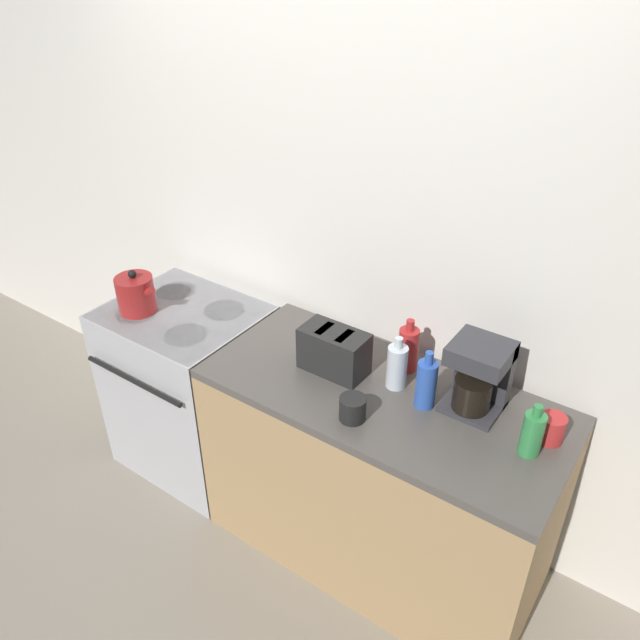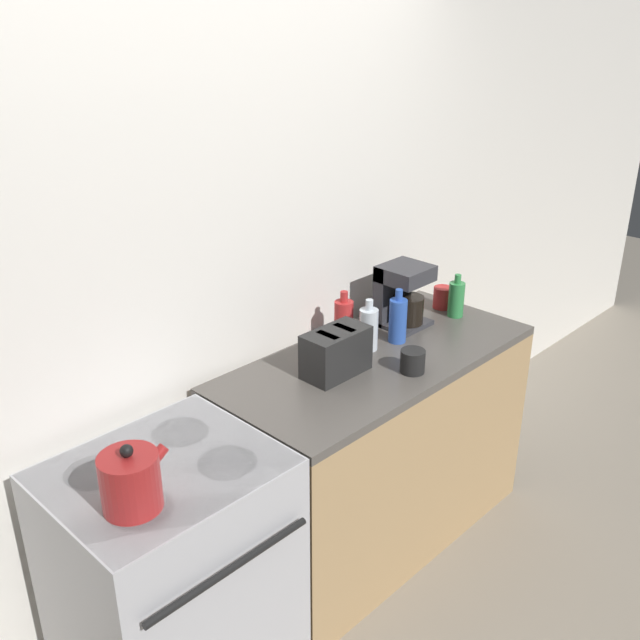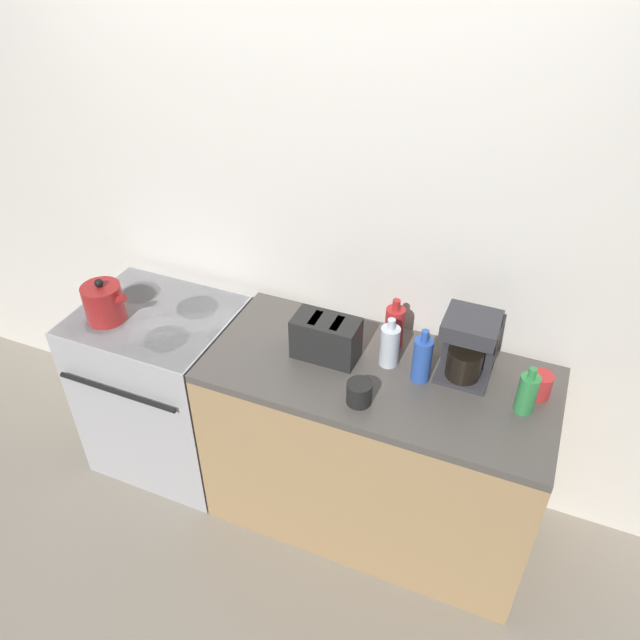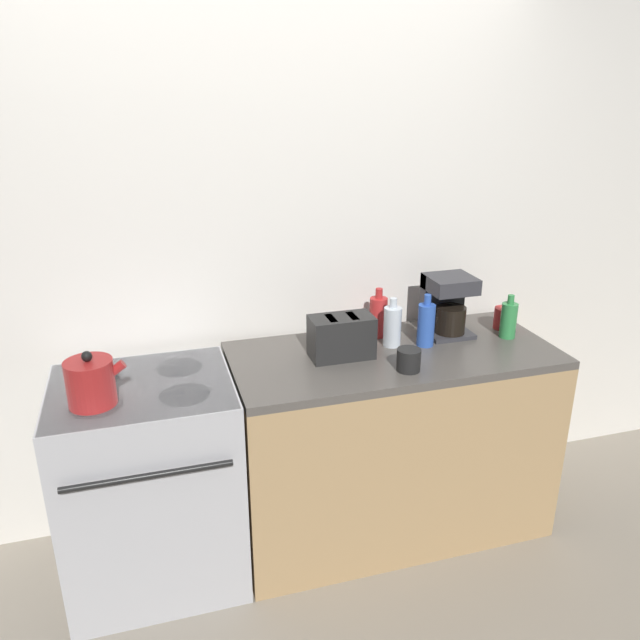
{
  "view_description": "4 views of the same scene",
  "coord_description": "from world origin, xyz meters",
  "px_view_note": "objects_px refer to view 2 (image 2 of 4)",
  "views": [
    {
      "loc": [
        1.4,
        -1.36,
        2.44
      ],
      "look_at": [
        0.21,
        0.33,
        1.14
      ],
      "focal_mm": 35.0,
      "sensor_mm": 36.0,
      "label": 1
    },
    {
      "loc": [
        -1.56,
        -1.36,
        2.24
      ],
      "look_at": [
        0.21,
        0.37,
        1.15
      ],
      "focal_mm": 40.0,
      "sensor_mm": 36.0,
      "label": 2
    },
    {
      "loc": [
        1.02,
        -1.52,
        2.6
      ],
      "look_at": [
        0.24,
        0.35,
        1.08
      ],
      "focal_mm": 35.0,
      "sensor_mm": 36.0,
      "label": 3
    },
    {
      "loc": [
        -0.52,
        -2.0,
        2.03
      ],
      "look_at": [
        0.17,
        0.33,
        1.1
      ],
      "focal_mm": 35.0,
      "sensor_mm": 36.0,
      "label": 4
    }
  ],
  "objects_px": {
    "kettle": "(131,481)",
    "bottle_red": "(344,321)",
    "stove": "(174,576)",
    "cup_black": "(413,361)",
    "coffee_maker": "(401,294)",
    "bottle_blue": "(398,320)",
    "bottle_green": "(456,299)",
    "bottle_clear": "(369,329)",
    "cup_red": "(443,297)",
    "toaster": "(336,352)"
  },
  "relations": [
    {
      "from": "bottle_clear",
      "to": "bottle_blue",
      "type": "height_order",
      "value": "bottle_blue"
    },
    {
      "from": "bottle_green",
      "to": "bottle_red",
      "type": "xyz_separation_m",
      "value": [
        -0.57,
        0.19,
        0.01
      ]
    },
    {
      "from": "stove",
      "to": "cup_black",
      "type": "distance_m",
      "value": 1.19
    },
    {
      "from": "coffee_maker",
      "to": "bottle_clear",
      "type": "height_order",
      "value": "coffee_maker"
    },
    {
      "from": "coffee_maker",
      "to": "bottle_green",
      "type": "relative_size",
      "value": 1.38
    },
    {
      "from": "bottle_green",
      "to": "bottle_clear",
      "type": "xyz_separation_m",
      "value": [
        -0.55,
        0.06,
        0.01
      ]
    },
    {
      "from": "kettle",
      "to": "cup_red",
      "type": "distance_m",
      "value": 1.88
    },
    {
      "from": "bottle_green",
      "to": "cup_black",
      "type": "height_order",
      "value": "bottle_green"
    },
    {
      "from": "toaster",
      "to": "bottle_green",
      "type": "height_order",
      "value": "bottle_green"
    },
    {
      "from": "kettle",
      "to": "bottle_blue",
      "type": "relative_size",
      "value": 0.91
    },
    {
      "from": "coffee_maker",
      "to": "bottle_clear",
      "type": "distance_m",
      "value": 0.31
    },
    {
      "from": "kettle",
      "to": "bottle_green",
      "type": "xyz_separation_m",
      "value": [
        1.82,
        0.13,
        -0.0
      ]
    },
    {
      "from": "coffee_maker",
      "to": "bottle_blue",
      "type": "relative_size",
      "value": 1.18
    },
    {
      "from": "stove",
      "to": "toaster",
      "type": "bearing_deg",
      "value": 2.55
    },
    {
      "from": "stove",
      "to": "cup_black",
      "type": "height_order",
      "value": "cup_black"
    },
    {
      "from": "bottle_green",
      "to": "cup_red",
      "type": "distance_m",
      "value": 0.11
    },
    {
      "from": "cup_black",
      "to": "bottle_blue",
      "type": "bearing_deg",
      "value": 50.76
    },
    {
      "from": "toaster",
      "to": "coffee_maker",
      "type": "xyz_separation_m",
      "value": [
        0.56,
        0.12,
        0.06
      ]
    },
    {
      "from": "bottle_clear",
      "to": "kettle",
      "type": "bearing_deg",
      "value": -171.22
    },
    {
      "from": "coffee_maker",
      "to": "bottle_clear",
      "type": "relative_size",
      "value": 1.26
    },
    {
      "from": "bottle_green",
      "to": "toaster",
      "type": "bearing_deg",
      "value": 179.38
    },
    {
      "from": "coffee_maker",
      "to": "cup_black",
      "type": "xyz_separation_m",
      "value": [
        -0.34,
        -0.33,
        -0.1
      ]
    },
    {
      "from": "kettle",
      "to": "cup_black",
      "type": "height_order",
      "value": "kettle"
    },
    {
      "from": "kettle",
      "to": "cup_black",
      "type": "xyz_separation_m",
      "value": [
        1.23,
        -0.07,
        -0.04
      ]
    },
    {
      "from": "bottle_blue",
      "to": "coffee_maker",
      "type": "bearing_deg",
      "value": 34.9
    },
    {
      "from": "coffee_maker",
      "to": "cup_black",
      "type": "relative_size",
      "value": 2.86
    },
    {
      "from": "toaster",
      "to": "cup_black",
      "type": "distance_m",
      "value": 0.31
    },
    {
      "from": "kettle",
      "to": "toaster",
      "type": "xyz_separation_m",
      "value": [
        1.01,
        0.14,
        0.0
      ]
    },
    {
      "from": "toaster",
      "to": "cup_black",
      "type": "relative_size",
      "value": 2.74
    },
    {
      "from": "bottle_red",
      "to": "cup_red",
      "type": "xyz_separation_m",
      "value": [
        0.61,
        -0.08,
        -0.05
      ]
    },
    {
      "from": "bottle_green",
      "to": "cup_black",
      "type": "distance_m",
      "value": 0.62
    },
    {
      "from": "bottle_clear",
      "to": "coffee_maker",
      "type": "bearing_deg",
      "value": 12.81
    },
    {
      "from": "bottle_blue",
      "to": "cup_red",
      "type": "xyz_separation_m",
      "value": [
        0.45,
        0.08,
        -0.05
      ]
    },
    {
      "from": "stove",
      "to": "bottle_clear",
      "type": "xyz_separation_m",
      "value": [
        1.1,
        0.09,
        0.54
      ]
    },
    {
      "from": "coffee_maker",
      "to": "cup_red",
      "type": "xyz_separation_m",
      "value": [
        0.29,
        -0.03,
        -0.1
      ]
    },
    {
      "from": "stove",
      "to": "bottle_green",
      "type": "xyz_separation_m",
      "value": [
        1.65,
        0.03,
        0.53
      ]
    },
    {
      "from": "toaster",
      "to": "kettle",
      "type": "bearing_deg",
      "value": -171.95
    },
    {
      "from": "bottle_blue",
      "to": "bottle_green",
      "type": "bearing_deg",
      "value": -3.01
    },
    {
      "from": "bottle_green",
      "to": "coffee_maker",
      "type": "bearing_deg",
      "value": 152.84
    },
    {
      "from": "stove",
      "to": "bottle_clear",
      "type": "relative_size",
      "value": 4.06
    },
    {
      "from": "bottle_green",
      "to": "bottle_red",
      "type": "distance_m",
      "value": 0.6
    },
    {
      "from": "bottle_green",
      "to": "cup_black",
      "type": "xyz_separation_m",
      "value": [
        -0.59,
        -0.2,
        -0.04
      ]
    },
    {
      "from": "stove",
      "to": "cup_black",
      "type": "xyz_separation_m",
      "value": [
        1.06,
        -0.17,
        0.49
      ]
    },
    {
      "from": "bottle_clear",
      "to": "bottle_red",
      "type": "xyz_separation_m",
      "value": [
        -0.02,
        0.12,
        0.0
      ]
    },
    {
      "from": "cup_red",
      "to": "cup_black",
      "type": "distance_m",
      "value": 0.7
    },
    {
      "from": "bottle_clear",
      "to": "cup_black",
      "type": "bearing_deg",
      "value": -97.67
    },
    {
      "from": "kettle",
      "to": "bottle_red",
      "type": "height_order",
      "value": "bottle_red"
    },
    {
      "from": "stove",
      "to": "cup_red",
      "type": "xyz_separation_m",
      "value": [
        1.69,
        0.13,
        0.5
      ]
    },
    {
      "from": "stove",
      "to": "kettle",
      "type": "distance_m",
      "value": 0.57
    },
    {
      "from": "bottle_clear",
      "to": "cup_black",
      "type": "distance_m",
      "value": 0.27
    }
  ]
}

